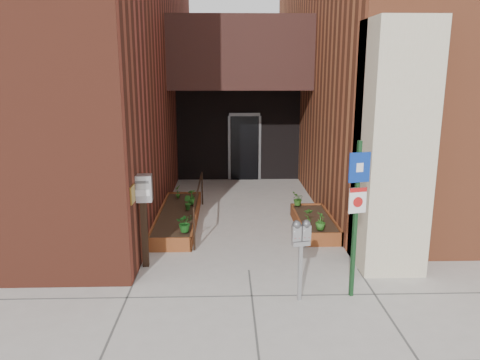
{
  "coord_description": "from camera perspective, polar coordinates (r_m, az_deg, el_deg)",
  "views": [
    {
      "loc": [
        -0.39,
        -7.88,
        3.55
      ],
      "look_at": [
        -0.11,
        1.8,
        1.26
      ],
      "focal_mm": 35.0,
      "sensor_mm": 36.0,
      "label": 1
    }
  ],
  "objects": [
    {
      "name": "planter_right",
      "position": [
        10.83,
        9.04,
        -5.28
      ],
      "size": [
        0.8,
        2.2,
        0.3
      ],
      "color": "brown",
      "rests_on": "ground"
    },
    {
      "name": "payment_dropbox",
      "position": [
        8.59,
        -11.74,
        -2.54
      ],
      "size": [
        0.36,
        0.29,
        1.73
      ],
      "color": "black",
      "rests_on": "ground"
    },
    {
      "name": "shrub_right_b",
      "position": [
        10.16,
        8.35,
        -4.42
      ],
      "size": [
        0.21,
        0.21,
        0.37
      ],
      "primitive_type": "imported",
      "rotation": [
        0.0,
        0.0,
        3.05
      ],
      "color": "#245618",
      "rests_on": "planter_right"
    },
    {
      "name": "planter_left",
      "position": [
        11.18,
        -7.57,
        -4.64
      ],
      "size": [
        0.9,
        3.6,
        0.3
      ],
      "color": "brown",
      "rests_on": "ground"
    },
    {
      "name": "shrub_right_c",
      "position": [
        11.54,
        7.07,
        -2.3
      ],
      "size": [
        0.38,
        0.38,
        0.34
      ],
      "primitive_type": "imported",
      "rotation": [
        0.0,
        0.0,
        4.42
      ],
      "color": "#295919",
      "rests_on": "planter_right"
    },
    {
      "name": "shrub_right_a",
      "position": [
        9.9,
        9.79,
        -4.94
      ],
      "size": [
        0.21,
        0.21,
        0.37
      ],
      "primitive_type": "imported",
      "rotation": [
        0.0,
        0.0,
        1.56
      ],
      "color": "#28631C",
      "rests_on": "planter_right"
    },
    {
      "name": "handrail",
      "position": [
        10.92,
        -5.08,
        -1.65
      ],
      "size": [
        0.04,
        3.34,
        0.9
      ],
      "color": "black",
      "rests_on": "ground"
    },
    {
      "name": "shrub_left_c",
      "position": [
        11.63,
        -5.86,
        -2.06
      ],
      "size": [
        0.27,
        0.27,
        0.38
      ],
      "primitive_type": "imported",
      "rotation": [
        0.0,
        0.0,
        3.47
      ],
      "color": "#215F1B",
      "rests_on": "planter_left"
    },
    {
      "name": "shrub_left_b",
      "position": [
        11.22,
        -6.43,
        -2.76
      ],
      "size": [
        0.26,
        0.26,
        0.33
      ],
      "primitive_type": "imported",
      "rotation": [
        0.0,
        0.0,
        2.23
      ],
      "color": "#1E5618",
      "rests_on": "planter_left"
    },
    {
      "name": "shrub_left_a",
      "position": [
        9.7,
        -6.7,
        -5.17
      ],
      "size": [
        0.38,
        0.38,
        0.39
      ],
      "primitive_type": "imported",
      "rotation": [
        0.0,
        0.0,
        0.1
      ],
      "color": "#175217",
      "rests_on": "planter_left"
    },
    {
      "name": "sign_post",
      "position": [
        7.41,
        14.05,
        -2.79
      ],
      "size": [
        0.34,
        0.12,
        2.52
      ],
      "color": "#153B1B",
      "rests_on": "ground"
    },
    {
      "name": "shrub_left_d",
      "position": [
        12.24,
        -7.6,
        -1.4
      ],
      "size": [
        0.2,
        0.2,
        0.34
      ],
      "primitive_type": "imported",
      "rotation": [
        0.0,
        0.0,
        4.81
      ],
      "color": "#2D631C",
      "rests_on": "planter_left"
    },
    {
      "name": "architecture",
      "position": [
        14.85,
        -0.91,
        18.81
      ],
      "size": [
        20.0,
        14.6,
        10.0
      ],
      "color": "maroon",
      "rests_on": "ground"
    },
    {
      "name": "parking_meter",
      "position": [
        7.29,
        7.44,
        -7.11
      ],
      "size": [
        0.31,
        0.17,
        1.32
      ],
      "color": "#98989A",
      "rests_on": "ground"
    },
    {
      "name": "ground",
      "position": [
        8.66,
        1.08,
        -10.94
      ],
      "size": [
        80.0,
        80.0,
        0.0
      ],
      "primitive_type": "plane",
      "color": "#9E9991",
      "rests_on": "ground"
    }
  ]
}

